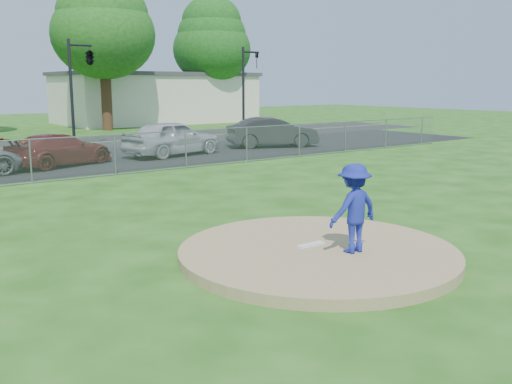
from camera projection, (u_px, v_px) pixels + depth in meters
ground at (112, 186)px, 18.94m from camera, size 120.00×120.00×0.00m
pitchers_mound at (318, 253)px, 11.06m from camera, size 5.40×5.40×0.20m
pitching_rubber at (311, 245)px, 11.19m from camera, size 0.60×0.15×0.04m
chain_link_fence at (88, 157)px, 20.37m from camera, size 40.00×0.06×1.50m
parking_lot at (50, 164)px, 24.04m from camera, size 50.00×8.00×0.01m
street at (5, 148)px, 29.94m from camera, size 60.00×7.00×0.01m
commercial_building at (156, 97)px, 49.97m from camera, size 16.40×9.40×4.30m
tree_right at (103, 21)px, 40.10m from camera, size 7.28×7.28×11.63m
tree_far_right at (212, 40)px, 49.05m from camera, size 6.72×6.72×10.74m
traffic_signal_center at (88, 59)px, 29.85m from camera, size 1.42×2.48×5.60m
traffic_signal_right at (246, 83)px, 36.13m from camera, size 1.28×0.20×5.60m
pitcher at (354, 208)px, 10.64m from camera, size 1.11×0.66×1.68m
parked_car_darkred at (60, 150)px, 23.35m from camera, size 4.91×3.24×1.32m
parked_car_pearl at (172, 138)px, 26.70m from camera, size 5.18×2.93×1.66m
parked_car_charcoal at (272, 132)px, 30.37m from camera, size 5.05×3.33×1.57m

